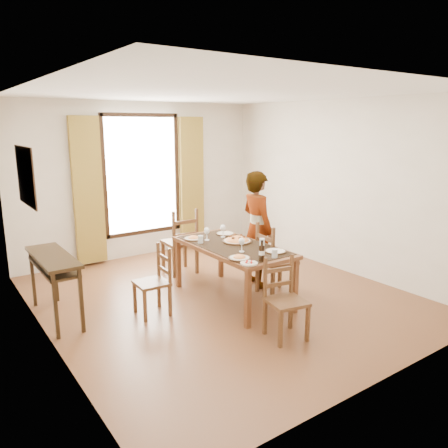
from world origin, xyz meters
TOP-DOWN VIEW (x-y plane):
  - ground at (0.00, 0.00)m, footprint 5.00×5.00m
  - room_shell at (-0.00, 0.13)m, footprint 4.60×5.10m
  - console_table at (-2.03, 0.60)m, footprint 0.38×1.20m
  - dining_table at (0.08, -0.13)m, footprint 0.87×1.74m
  - chair_west at (-1.00, 0.04)m, footprint 0.40×0.40m
  - chair_north at (0.04, 1.20)m, footprint 0.48×0.48m
  - chair_south at (-0.09, -1.34)m, footprint 0.46×0.46m
  - chair_east at (0.64, -0.34)m, footprint 0.50×0.50m
  - man at (0.70, 0.11)m, footprint 0.68×0.51m
  - plate_sw at (-0.22, -0.68)m, footprint 0.27×0.27m
  - plate_se at (0.32, -0.71)m, footprint 0.27×0.27m
  - plate_nw at (-0.19, 0.42)m, footprint 0.27×0.27m
  - plate_ne at (0.33, 0.39)m, footprint 0.27×0.27m
  - pasta_platter at (0.21, -0.05)m, footprint 0.40×0.40m
  - caprese_plate at (-0.24, -0.89)m, footprint 0.20×0.20m
  - wine_glass_a at (-0.02, -0.46)m, footprint 0.08×0.08m
  - wine_glass_b at (0.21, 0.28)m, footprint 0.08×0.08m
  - wine_glass_c at (-0.07, 0.26)m, footprint 0.08×0.08m
  - tumbler_a at (0.37, -0.39)m, footprint 0.07×0.07m
  - tumbler_b at (-0.21, 0.20)m, footprint 0.07×0.07m
  - tumbler_c at (0.16, -0.87)m, footprint 0.07×0.07m
  - wine_bottle at (-0.05, -0.89)m, footprint 0.07×0.07m

SIDE VIEW (x-z plane):
  - ground at x=0.00m, z-range 0.00..0.00m
  - chair_west at x=-1.00m, z-range -0.03..0.83m
  - chair_south at x=-0.09m, z-range -0.03..0.86m
  - chair_east at x=0.64m, z-range -0.04..0.98m
  - chair_north at x=0.04m, z-range -0.04..1.01m
  - console_table at x=-2.03m, z-range 0.28..1.08m
  - dining_table at x=0.08m, z-range 0.31..1.06m
  - caprese_plate at x=-0.24m, z-range 0.76..0.80m
  - plate_sw at x=-0.22m, z-range 0.76..0.81m
  - plate_se at x=0.32m, z-range 0.76..0.81m
  - plate_nw at x=-0.19m, z-range 0.76..0.81m
  - plate_ne at x=0.33m, z-range 0.76..0.81m
  - pasta_platter at x=0.21m, z-range 0.76..0.86m
  - tumbler_a at x=0.37m, z-range 0.76..0.86m
  - tumbler_b at x=-0.21m, z-range 0.76..0.86m
  - tumbler_c at x=0.16m, z-range 0.76..0.86m
  - man at x=0.70m, z-range 0.00..1.68m
  - wine_glass_a at x=-0.02m, z-range 0.76..0.94m
  - wine_glass_b at x=0.21m, z-range 0.76..0.94m
  - wine_glass_c at x=-0.07m, z-range 0.76..0.94m
  - wine_bottle at x=-0.05m, z-range 0.76..1.00m
  - room_shell at x=0.00m, z-range 0.17..2.91m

